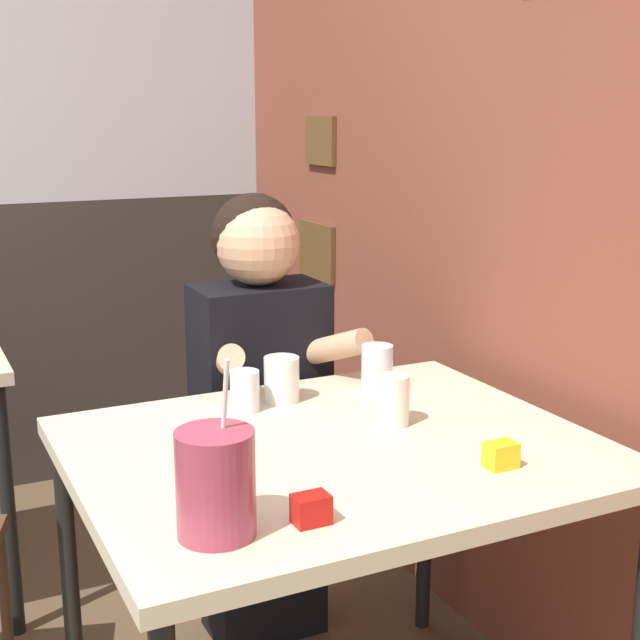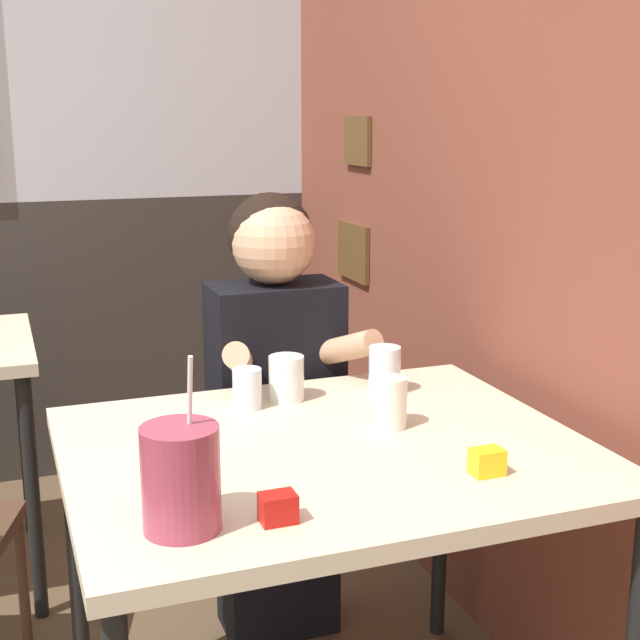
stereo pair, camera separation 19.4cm
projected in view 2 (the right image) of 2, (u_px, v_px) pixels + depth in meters
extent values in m
cube|color=brown|center=(437.00, 140.00, 2.61)|extent=(0.06, 4.26, 2.70)
cube|color=brown|center=(357.00, 141.00, 3.07)|extent=(0.02, 0.21, 0.17)
cube|color=brown|center=(353.00, 251.00, 3.19)|extent=(0.02, 0.26, 0.20)
cube|color=#332D28|center=(13.00, 344.00, 3.45)|extent=(5.36, 0.06, 1.10)
cube|color=beige|center=(326.00, 453.00, 1.82)|extent=(1.05, 0.87, 0.04)
cylinder|color=black|center=(77.00, 573.00, 2.11)|extent=(0.04, 0.04, 0.73)
cylinder|color=black|center=(441.00, 511.00, 2.43)|extent=(0.04, 0.04, 0.73)
cylinder|color=black|center=(33.00, 499.00, 2.51)|extent=(0.04, 0.04, 0.73)
cylinder|color=black|center=(24.00, 432.00, 3.03)|extent=(0.04, 0.04, 0.73)
cylinder|color=#4C3323|center=(23.00, 588.00, 2.35)|extent=(0.03, 0.03, 0.41)
cube|color=black|center=(277.00, 553.00, 2.50)|extent=(0.31, 0.20, 0.45)
cube|color=black|center=(275.00, 384.00, 2.38)|extent=(0.34, 0.20, 0.55)
sphere|color=black|center=(270.00, 235.00, 2.32)|extent=(0.22, 0.22, 0.22)
sphere|color=tan|center=(273.00, 243.00, 2.30)|extent=(0.22, 0.22, 0.22)
cylinder|color=tan|center=(239.00, 359.00, 2.18)|extent=(0.14, 0.27, 0.15)
cylinder|color=tan|center=(342.00, 349.00, 2.27)|extent=(0.14, 0.27, 0.15)
cylinder|color=#99384C|center=(181.00, 479.00, 1.43)|extent=(0.13, 0.13, 0.18)
cylinder|color=white|center=(190.00, 396.00, 1.41)|extent=(0.01, 0.04, 0.14)
cylinder|color=silver|center=(247.00, 389.00, 2.03)|extent=(0.07, 0.07, 0.09)
cylinder|color=silver|center=(286.00, 378.00, 2.09)|extent=(0.08, 0.08, 0.11)
cylinder|color=silver|center=(391.00, 402.00, 1.91)|extent=(0.07, 0.07, 0.11)
cylinder|color=silver|center=(385.00, 370.00, 2.14)|extent=(0.08, 0.08, 0.11)
cube|color=#B7140F|center=(278.00, 508.00, 1.47)|extent=(0.06, 0.04, 0.05)
cube|color=yellow|center=(487.00, 462.00, 1.66)|extent=(0.06, 0.04, 0.05)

